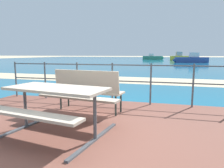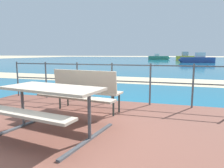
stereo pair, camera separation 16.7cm
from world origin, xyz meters
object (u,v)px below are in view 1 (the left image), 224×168
at_px(park_bench, 88,87).
at_px(boat_mid, 153,58).
at_px(boat_far, 191,59).
at_px(boat_near, 181,58).
at_px(picnic_table, 57,98).

xyz_separation_m(park_bench, boat_mid, (-1.36, 44.48, -0.15)).
bearing_deg(boat_far, boat_near, -99.07).
bearing_deg(park_bench, picnic_table, 97.42).
relative_size(park_bench, boat_near, 0.35).
xyz_separation_m(boat_near, boat_far, (0.77, -10.16, -0.08)).
distance_m(picnic_table, boat_far, 30.38).
bearing_deg(boat_mid, picnic_table, -96.90).
bearing_deg(park_bench, boat_far, -92.09).
bearing_deg(boat_near, park_bench, -111.93).
bearing_deg(park_bench, boat_near, -88.34).
xyz_separation_m(picnic_table, park_bench, (0.01, 1.29, -0.03)).
relative_size(boat_near, boat_mid, 0.87).
bearing_deg(picnic_table, boat_far, 89.54).
relative_size(picnic_table, boat_near, 0.41).
bearing_deg(picnic_table, boat_mid, 100.99).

